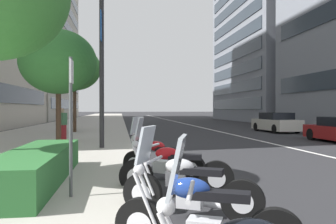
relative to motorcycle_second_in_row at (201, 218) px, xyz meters
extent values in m
cube|color=#A39E93|center=(28.92, 4.58, -0.36)|extent=(160.00, 8.36, 0.15)
cube|color=silver|center=(33.92, -6.33, -0.43)|extent=(110.00, 0.16, 0.01)
cylinder|color=silver|center=(-1.32, 0.40, 0.64)|extent=(0.59, 0.19, 0.04)
sphere|color=silver|center=(-1.27, 0.57, 0.52)|extent=(0.14, 0.14, 0.14)
cube|color=#B2BCC6|center=(-1.29, 0.49, 0.82)|extent=(0.46, 0.23, 0.44)
cylinder|color=black|center=(0.28, 0.66, -0.13)|extent=(0.36, 0.61, 0.61)
cylinder|color=silver|center=(0.28, 0.66, -0.13)|extent=(0.24, 0.33, 0.31)
cube|color=black|center=(-0.09, -0.20, 0.27)|extent=(0.46, 0.67, 0.10)
ellipsoid|color=navy|center=(0.05, 0.12, 0.33)|extent=(0.40, 0.52, 0.24)
cylinder|color=silver|center=(0.19, 0.61, 0.18)|extent=(0.17, 0.31, 0.64)
cylinder|color=silver|center=(0.32, 0.56, 0.18)|extent=(0.17, 0.31, 0.64)
cylinder|color=silver|center=(0.22, 0.51, 0.63)|extent=(0.56, 0.27, 0.04)
sphere|color=silver|center=(0.29, 0.68, 0.51)|extent=(0.14, 0.14, 0.14)
cube|color=#B2BCC6|center=(0.26, 0.60, 0.81)|extent=(0.45, 0.29, 0.44)
cylinder|color=black|center=(1.69, 0.54, -0.11)|extent=(0.40, 0.63, 0.64)
cylinder|color=silver|center=(1.69, 0.54, -0.11)|extent=(0.26, 0.35, 0.32)
cylinder|color=black|center=(0.98, -0.86, -0.11)|extent=(0.40, 0.63, 0.64)
cylinder|color=silver|center=(0.98, -0.86, -0.11)|extent=(0.26, 0.35, 0.32)
cube|color=silver|center=(1.34, -0.16, -0.13)|extent=(0.40, 0.46, 0.28)
cube|color=black|center=(1.26, -0.32, 0.29)|extent=(0.49, 0.67, 0.10)
ellipsoid|color=#B2B2B7|center=(1.41, -0.01, 0.35)|extent=(0.42, 0.52, 0.24)
cylinder|color=silver|center=(1.60, 0.50, 0.19)|extent=(0.18, 0.30, 0.64)
cylinder|color=silver|center=(1.72, 0.44, 0.19)|extent=(0.18, 0.30, 0.64)
cylinder|color=silver|center=(1.62, 0.40, 0.65)|extent=(0.55, 0.30, 0.04)
sphere|color=silver|center=(1.70, 0.56, 0.53)|extent=(0.14, 0.14, 0.14)
cylinder|color=silver|center=(1.33, -0.47, -0.24)|extent=(0.39, 0.65, 0.16)
cylinder|color=black|center=(2.97, 0.59, -0.10)|extent=(0.29, 0.68, 0.67)
cylinder|color=silver|center=(2.97, 0.59, -0.10)|extent=(0.21, 0.36, 0.34)
cylinder|color=black|center=(2.56, -0.93, -0.10)|extent=(0.29, 0.68, 0.67)
cylinder|color=silver|center=(2.56, -0.93, -0.10)|extent=(0.21, 0.36, 0.34)
cube|color=silver|center=(2.76, -0.17, -0.11)|extent=(0.35, 0.43, 0.28)
cube|color=black|center=(2.72, -0.35, 0.30)|extent=(0.38, 0.68, 0.10)
ellipsoid|color=#AD1116|center=(2.81, -0.01, 0.36)|extent=(0.35, 0.51, 0.24)
cylinder|color=silver|center=(2.88, 0.53, 0.21)|extent=(0.13, 0.32, 0.64)
cylinder|color=silver|center=(3.02, 0.49, 0.21)|extent=(0.13, 0.32, 0.64)
cylinder|color=silver|center=(2.93, 0.43, 0.66)|extent=(0.59, 0.19, 0.04)
sphere|color=silver|center=(2.98, 0.61, 0.54)|extent=(0.14, 0.14, 0.14)
cube|color=#B2BCC6|center=(2.95, 0.53, 0.84)|extent=(0.46, 0.23, 0.44)
cylinder|color=silver|center=(2.83, -0.48, -0.23)|extent=(0.27, 0.69, 0.16)
cylinder|color=black|center=(4.67, 0.54, -0.12)|extent=(0.46, 0.58, 0.63)
cylinder|color=silver|center=(4.67, 0.54, -0.12)|extent=(0.29, 0.33, 0.32)
cylinder|color=black|center=(3.77, -0.72, -0.12)|extent=(0.46, 0.58, 0.63)
cylinder|color=silver|center=(3.77, -0.72, -0.12)|extent=(0.29, 0.33, 0.32)
cube|color=silver|center=(4.22, -0.09, -0.13)|extent=(0.43, 0.46, 0.28)
cube|color=black|center=(4.12, -0.24, 0.28)|extent=(0.55, 0.65, 0.10)
ellipsoid|color=#AD1116|center=(4.32, 0.05, 0.34)|extent=(0.46, 0.51, 0.24)
cylinder|color=silver|center=(4.57, 0.52, 0.19)|extent=(0.22, 0.28, 0.64)
cylinder|color=silver|center=(4.68, 0.43, 0.19)|extent=(0.22, 0.28, 0.64)
cylinder|color=silver|center=(4.58, 0.41, 0.64)|extent=(0.51, 0.38, 0.04)
sphere|color=silver|center=(4.68, 0.56, 0.52)|extent=(0.14, 0.14, 0.14)
cube|color=#B2BCC6|center=(4.64, 0.49, 0.82)|extent=(0.43, 0.35, 0.44)
cylinder|color=silver|center=(4.17, -0.40, -0.24)|extent=(0.47, 0.61, 0.16)
cylinder|color=black|center=(13.09, -9.25, -0.12)|extent=(0.62, 0.22, 0.62)
cube|color=beige|center=(19.42, -10.31, 0.10)|extent=(4.41, 2.03, 0.76)
cube|color=black|center=(19.37, -10.31, 0.73)|extent=(2.26, 1.78, 0.49)
cylinder|color=black|center=(20.81, -9.41, -0.12)|extent=(0.63, 0.25, 0.62)
cylinder|color=black|center=(20.89, -11.07, -0.12)|extent=(0.63, 0.25, 0.62)
cylinder|color=black|center=(17.96, -9.55, -0.12)|extent=(0.63, 0.25, 0.62)
cylinder|color=black|center=(18.04, -11.21, -0.12)|extent=(0.63, 0.25, 0.62)
cylinder|color=#47494C|center=(2.29, 1.74, 0.92)|extent=(0.06, 0.06, 2.41)
cube|color=silver|center=(2.29, 1.73, 1.88)|extent=(0.32, 0.02, 0.40)
cylinder|color=#232326|center=(9.73, 1.61, 4.20)|extent=(0.18, 0.18, 8.96)
cube|color=#194C99|center=(9.38, 1.61, 4.40)|extent=(0.56, 0.03, 1.10)
cube|color=#194C99|center=(10.08, 1.61, 4.40)|extent=(0.56, 0.03, 1.10)
cube|color=#28602D|center=(3.62, 2.62, 0.05)|extent=(4.79, 1.10, 0.66)
cylinder|color=#473323|center=(11.14, 3.50, 0.87)|extent=(0.22, 0.22, 2.31)
ellipsoid|color=#2D6B2D|center=(11.14, 3.50, 3.23)|extent=(3.22, 3.22, 2.74)
cylinder|color=#473323|center=(19.15, 3.87, 1.17)|extent=(0.22, 0.22, 2.91)
ellipsoid|color=#387A33|center=(19.15, 3.87, 3.91)|extent=(3.42, 3.42, 2.91)
cube|color=maroon|center=(12.11, 3.52, 0.11)|extent=(0.39, 0.40, 0.79)
cube|color=#3F724C|center=(12.11, 3.52, 0.78)|extent=(0.45, 0.48, 0.55)
sphere|color=beige|center=(12.11, 3.52, 1.16)|extent=(0.21, 0.21, 0.21)
cube|color=gray|center=(42.31, -24.85, 14.32)|extent=(21.45, 19.60, 29.51)
cube|color=#2D3842|center=(42.31, -15.01, 1.93)|extent=(19.31, 0.08, 1.50)
cube|color=#2D3842|center=(42.31, -15.01, 4.23)|extent=(19.31, 0.08, 1.50)
cube|color=#2D3842|center=(42.31, -15.01, 6.54)|extent=(19.31, 0.08, 1.50)
cube|color=#2D3842|center=(42.31, -15.01, 8.85)|extent=(19.31, 0.08, 1.50)
cube|color=#2D3842|center=(42.31, -15.01, 11.16)|extent=(19.31, 0.08, 1.50)
cube|color=#2D3842|center=(42.31, -15.01, 13.46)|extent=(19.31, 0.08, 1.50)
cube|color=#2D3842|center=(42.31, -15.01, 15.77)|extent=(19.31, 0.08, 1.50)
cube|color=#2D3842|center=(23.26, 9.72, 2.45)|extent=(28.06, 0.08, 1.50)
cube|color=#2D3842|center=(23.26, 9.72, 6.89)|extent=(28.06, 0.08, 1.50)
cube|color=#B7B2A3|center=(55.23, 19.75, 14.86)|extent=(30.64, 19.98, 30.58)
cube|color=#384756|center=(55.23, 9.72, 2.01)|extent=(27.57, 0.08, 1.50)
cube|color=#384756|center=(55.23, 9.72, 5.30)|extent=(27.57, 0.08, 1.50)
cube|color=#384756|center=(55.23, 9.72, 8.59)|extent=(27.57, 0.08, 1.50)
cube|color=#384756|center=(55.23, 9.72, 11.88)|extent=(27.57, 0.08, 1.50)
cube|color=#384756|center=(55.23, 9.72, 15.16)|extent=(27.57, 0.08, 1.50)
cube|color=#384756|center=(55.23, 9.72, 18.45)|extent=(27.57, 0.08, 1.50)
camera|label=1|loc=(-3.69, 0.90, 1.23)|focal=36.05mm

